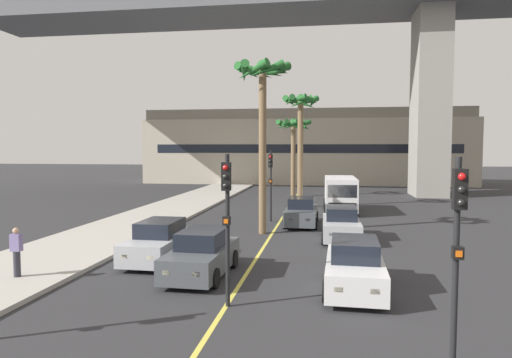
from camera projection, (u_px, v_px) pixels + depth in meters
name	position (u px, v px, depth m)	size (l,w,h in m)	color
sidewalk_left	(92.00, 241.00, 21.23)	(4.80, 80.00, 0.15)	#ADA89E
lane_stripe_center	(281.00, 220.00, 27.90)	(0.14, 56.00, 0.01)	#DBCC4C
bridge_overpass	(316.00, 13.00, 42.23)	(62.42, 8.00, 20.82)	slate
pier_building_backdrop	(305.00, 147.00, 56.83)	(39.02, 8.04, 8.94)	#BCB29E
car_queue_front	(159.00, 242.00, 17.73)	(1.88, 4.12, 1.56)	#B7BABF
car_queue_second	(202.00, 255.00, 15.67)	(1.94, 4.15, 1.56)	#4C5156
car_queue_third	(301.00, 212.00, 25.88)	(1.85, 4.11, 1.56)	#4C5156
car_queue_fourth	(341.00, 225.00, 21.78)	(1.87, 4.12, 1.56)	#B7BABF
car_queue_fifth	(355.00, 267.00, 14.04)	(1.93, 4.15, 1.56)	white
delivery_van	(340.00, 193.00, 31.08)	(2.24, 5.29, 2.36)	white
traffic_light_median_near	(227.00, 209.00, 12.41)	(0.24, 0.37, 4.20)	black
traffic_light_right_far_corner	(457.00, 236.00, 8.63)	(0.24, 0.37, 4.20)	black
traffic_light_median_far	(271.00, 176.00, 27.01)	(0.24, 0.37, 4.20)	black
palm_tree_near_median	(293.00, 133.00, 40.72)	(3.21, 3.22, 6.95)	brown
palm_tree_mid_median	(263.00, 92.00, 22.94)	(2.90, 2.87, 8.73)	brown
palm_tree_far_median	(301.00, 117.00, 33.27)	(2.68, 2.70, 8.24)	brown
pedestrian_near_crosswalk	(17.00, 251.00, 14.99)	(0.34, 0.22, 1.62)	#2D2D38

